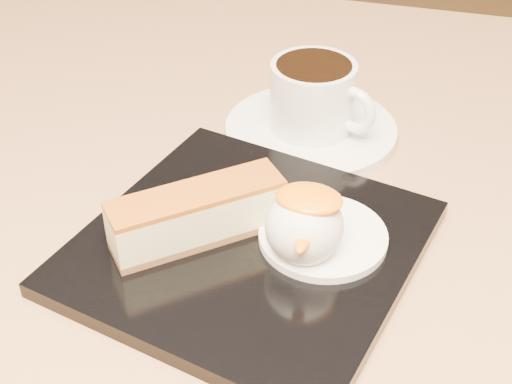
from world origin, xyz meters
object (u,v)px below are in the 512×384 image
(cheesecake, at_px, (197,214))
(ice_cream_scoop, at_px, (304,226))
(saucer, at_px, (311,130))
(coffee_cup, at_px, (314,95))
(table, at_px, (233,316))
(dessert_plate, at_px, (248,247))

(cheesecake, bearing_deg, ice_cream_scoop, -40.83)
(saucer, xyz_separation_m, coffee_cup, (0.00, -0.00, 0.04))
(saucer, bearing_deg, table, -119.19)
(dessert_plate, xyz_separation_m, coffee_cup, (0.01, 0.16, 0.03))
(ice_cream_scoop, bearing_deg, coffee_cup, 99.63)
(ice_cream_scoop, relative_size, coffee_cup, 0.55)
(cheesecake, height_order, ice_cream_scoop, ice_cream_scoop)
(table, height_order, ice_cream_scoop, ice_cream_scoop)
(table, xyz_separation_m, coffee_cup, (0.05, 0.09, 0.20))
(dessert_plate, bearing_deg, ice_cream_scoop, -7.13)
(table, distance_m, coffee_cup, 0.22)
(ice_cream_scoop, distance_m, saucer, 0.17)
(dessert_plate, distance_m, saucer, 0.16)
(cheesecake, xyz_separation_m, ice_cream_scoop, (0.07, 0.00, 0.01))
(table, distance_m, dessert_plate, 0.18)
(cheesecake, relative_size, saucer, 0.76)
(table, relative_size, saucer, 5.33)
(dessert_plate, relative_size, ice_cream_scoop, 4.19)
(saucer, bearing_deg, dessert_plate, -93.38)
(table, bearing_deg, ice_cream_scoop, -46.21)
(dessert_plate, xyz_separation_m, cheesecake, (-0.04, -0.00, 0.03))
(ice_cream_scoop, bearing_deg, table, 133.79)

